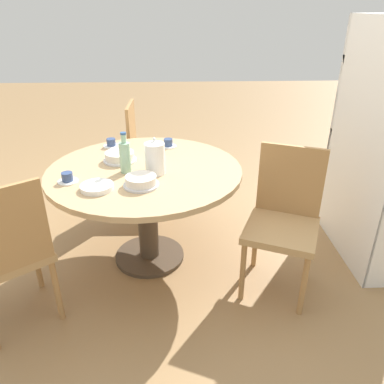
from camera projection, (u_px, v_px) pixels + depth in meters
ground_plane at (150, 257)px, 2.75m from camera, size 14.00×14.00×0.00m
dining_table at (146, 187)px, 2.49m from camera, size 1.27×1.27×0.71m
chair_a at (284, 218)px, 2.29m from camera, size 0.55×0.55×0.91m
chair_b at (148, 151)px, 3.34m from camera, size 0.43×0.43×0.91m
chair_c at (7, 252)px, 1.98m from camera, size 0.59×0.59×0.91m
bookshelf at (372, 149)px, 2.51m from camera, size 0.91×0.28×1.61m
coffee_pot at (155, 157)px, 2.31m from camera, size 0.13×0.13×0.24m
water_bottle at (125, 156)px, 2.33m from camera, size 0.07×0.07×0.26m
cake_main at (120, 157)px, 2.53m from camera, size 0.22×0.22×0.06m
cake_second at (140, 181)px, 2.18m from camera, size 0.21×0.21×0.06m
cup_a at (168, 144)px, 2.79m from camera, size 0.12×0.12×0.06m
cup_b at (67, 178)px, 2.23m from camera, size 0.12×0.12×0.06m
cup_c at (111, 143)px, 2.79m from camera, size 0.12×0.12×0.06m
plate_stack at (97, 187)px, 2.15m from camera, size 0.19×0.19×0.03m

